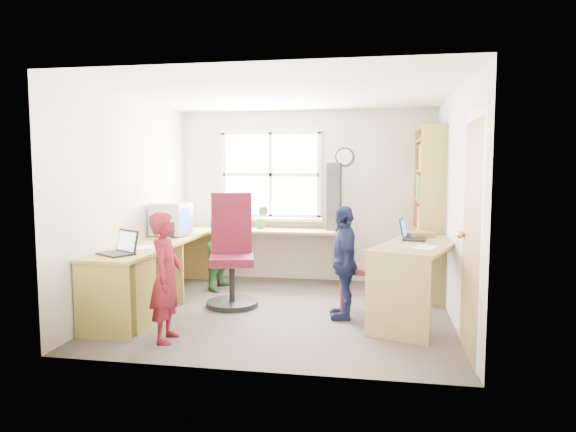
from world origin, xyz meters
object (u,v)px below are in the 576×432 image
object	(u,v)px
crt_monitor	(171,219)
person_green	(225,243)
bookshelf	(428,215)
person_navy	(344,262)
wooden_chair	(355,263)
potted_plant	(262,217)
l_desk	(163,272)
cd_tower	(334,197)
laptop_left	(120,249)
right_desk	(418,265)
laptop_right	(410,234)
swivel_chair	(232,257)
person_red	(166,277)

from	to	relation	value
crt_monitor	person_green	size ratio (longest dim) A/B	0.37
bookshelf	person_navy	distance (m)	1.68
wooden_chair	potted_plant	world-z (taller)	potted_plant
crt_monitor	person_green	xyz separation A→B (m)	(0.56, 0.45, -0.35)
potted_plant	person_green	size ratio (longest dim) A/B	0.26
l_desk	potted_plant	distance (m)	1.91
crt_monitor	cd_tower	size ratio (longest dim) A/B	0.49
laptop_left	person_navy	xyz separation A→B (m)	(2.16, 0.73, -0.20)
l_desk	person_navy	distance (m)	1.99
l_desk	cd_tower	bearing A→B (deg)	44.60
right_desk	cd_tower	world-z (taller)	cd_tower
l_desk	laptop_right	bearing A→B (deg)	9.27
potted_plant	person_green	bearing A→B (deg)	-131.76
potted_plant	person_navy	size ratio (longest dim) A/B	0.27
l_desk	laptop_left	world-z (taller)	laptop_left
l_desk	potted_plant	xyz separation A→B (m)	(0.73, 1.71, 0.45)
potted_plant	person_navy	world-z (taller)	person_navy
swivel_chair	wooden_chair	size ratio (longest dim) A/B	1.25
swivel_chair	cd_tower	distance (m)	1.76
laptop_left	laptop_right	size ratio (longest dim) A/B	1.20
bookshelf	crt_monitor	bearing A→B (deg)	-168.19
crt_monitor	bookshelf	bearing A→B (deg)	16.71
cd_tower	potted_plant	world-z (taller)	cd_tower
l_desk	laptop_left	bearing A→B (deg)	-108.48
swivel_chair	cd_tower	bearing A→B (deg)	32.97
crt_monitor	person_red	bearing A→B (deg)	-64.05
crt_monitor	cd_tower	bearing A→B (deg)	29.74
person_red	person_green	bearing A→B (deg)	-4.01
right_desk	potted_plant	bearing A→B (deg)	161.82
swivel_chair	crt_monitor	size ratio (longest dim) A/B	2.89
crt_monitor	laptop_right	distance (m)	2.92
right_desk	wooden_chair	xyz separation A→B (m)	(-0.65, 0.16, -0.03)
cd_tower	person_navy	size ratio (longest dim) A/B	0.76
l_desk	wooden_chair	bearing A→B (deg)	9.05
laptop_left	person_green	world-z (taller)	person_green
laptop_left	swivel_chair	bearing A→B (deg)	83.64
swivel_chair	laptop_left	distance (m)	1.37
laptop_right	crt_monitor	bearing A→B (deg)	91.18
laptop_right	person_green	size ratio (longest dim) A/B	0.30
person_green	person_navy	xyz separation A→B (m)	(1.64, -1.10, -0.01)
right_desk	person_navy	xyz separation A→B (m)	(-0.76, -0.01, 0.00)
potted_plant	person_red	distance (m)	2.59
person_navy	wooden_chair	bearing A→B (deg)	140.00
right_desk	laptop_left	distance (m)	3.02
bookshelf	laptop_left	distance (m)	3.75
wooden_chair	person_green	world-z (taller)	person_green
laptop_right	l_desk	bearing A→B (deg)	107.69
cd_tower	crt_monitor	bearing A→B (deg)	-149.16
laptop_right	right_desk	bearing A→B (deg)	-157.28
swivel_chair	person_red	size ratio (longest dim) A/B	1.08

